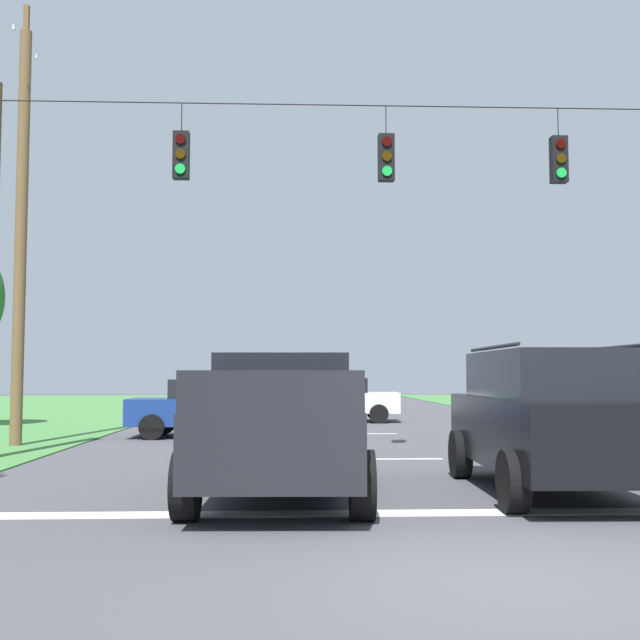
{
  "coord_description": "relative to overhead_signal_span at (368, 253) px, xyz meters",
  "views": [
    {
      "loc": [
        -1.8,
        -6.59,
        1.66
      ],
      "look_at": [
        -1.0,
        12.87,
        2.99
      ],
      "focal_mm": 44.52,
      "sensor_mm": 36.0,
      "label": 1
    }
  ],
  "objects": [
    {
      "name": "distant_car_oncoming",
      "position": [
        -3.6,
        5.53,
        -3.29
      ],
      "size": [
        4.32,
        2.06,
        1.52
      ],
      "color": "navy",
      "rests_on": "ground"
    },
    {
      "name": "distant_car_crossing_white",
      "position": [
        0.1,
        12.02,
        -3.29
      ],
      "size": [
        4.38,
        2.18,
        1.52
      ],
      "color": "silver",
      "rests_on": "ground"
    },
    {
      "name": "suv_black",
      "position": [
        2.1,
        -4.63,
        -3.02
      ],
      "size": [
        2.31,
        4.85,
        2.05
      ],
      "color": "black",
      "rests_on": "ground"
    },
    {
      "name": "pickup_truck",
      "position": [
        -1.69,
        -4.6,
        -3.11
      ],
      "size": [
        2.42,
        5.46,
        1.95
      ],
      "color": "black",
      "rests_on": "ground"
    },
    {
      "name": "lane_dash_2",
      "position": [
        0.19,
        12.29,
        -4.07
      ],
      "size": [
        2.5,
        0.15,
        0.01
      ],
      "primitive_type": "cube",
      "rotation": [
        0.0,
        0.0,
        1.57
      ],
      "color": "white",
      "rests_on": "ground"
    },
    {
      "name": "distant_car_far_parked",
      "position": [
        10.74,
        13.14,
        -3.29
      ],
      "size": [
        4.33,
        2.09,
        1.52
      ],
      "color": "silver",
      "rests_on": "ground"
    },
    {
      "name": "overhead_signal_span",
      "position": [
        0.0,
        0.0,
        0.0
      ],
      "size": [
        15.12,
        0.31,
        7.44
      ],
      "color": "brown",
      "rests_on": "ground"
    },
    {
      "name": "lane_dash_0",
      "position": [
        0.19,
        -0.09,
        -4.07
      ],
      "size": [
        2.5,
        0.15,
        0.01
      ],
      "primitive_type": "cube",
      "rotation": [
        0.0,
        0.0,
        1.57
      ],
      "color": "white",
      "rests_on": "ground"
    },
    {
      "name": "utility_pole_near_left",
      "position": [
        -7.82,
        2.91,
        0.99
      ],
      "size": [
        0.27,
        1.73,
        10.41
      ],
      "color": "brown",
      "rests_on": "ground"
    },
    {
      "name": "lane_dash_1",
      "position": [
        0.19,
        6.46,
        -4.07
      ],
      "size": [
        2.5,
        0.15,
        0.01
      ],
      "primitive_type": "cube",
      "rotation": [
        0.0,
        0.0,
        1.57
      ],
      "color": "white",
      "rests_on": "ground"
    },
    {
      "name": "ground_plane",
      "position": [
        0.19,
        -9.05,
        -4.08
      ],
      "size": [
        120.0,
        120.0,
        0.0
      ],
      "primitive_type": "plane",
      "color": "#47474C"
    },
    {
      "name": "stop_bar_stripe",
      "position": [
        0.19,
        -6.09,
        -4.07
      ],
      "size": [
        12.64,
        0.45,
        0.01
      ],
      "primitive_type": "cube",
      "color": "white",
      "rests_on": "ground"
    }
  ]
}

